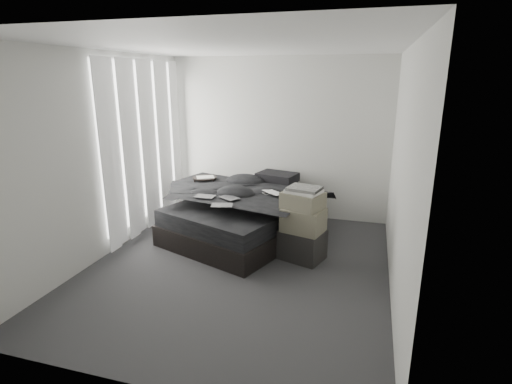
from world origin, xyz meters
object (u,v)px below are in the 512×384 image
(side_stand, at_px, (206,199))
(laptop, at_px, (270,188))
(bed, at_px, (246,226))
(box_lower, at_px, (302,244))

(side_stand, bearing_deg, laptop, -24.74)
(bed, bearing_deg, laptop, 7.50)
(box_lower, bearing_deg, laptop, 139.96)
(bed, bearing_deg, side_stand, 170.47)
(bed, relative_size, side_stand, 3.01)
(side_stand, bearing_deg, bed, -29.69)
(laptop, height_order, box_lower, laptop)
(laptop, height_order, side_stand, laptop)
(laptop, bearing_deg, side_stand, -166.58)
(laptop, xyz_separation_m, side_stand, (-1.23, 0.57, -0.43))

